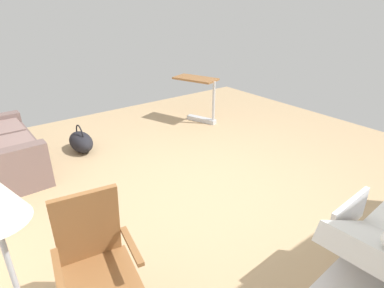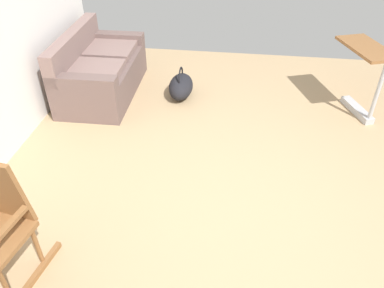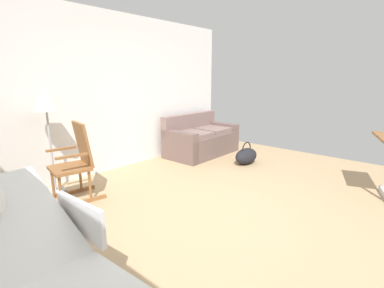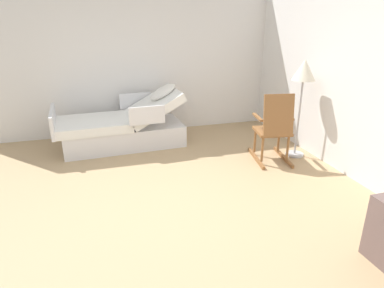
% 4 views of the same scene
% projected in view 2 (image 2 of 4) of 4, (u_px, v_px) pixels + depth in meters
% --- Properties ---
extents(ground_plane, '(7.22, 7.22, 0.00)m').
position_uv_depth(ground_plane, '(249.00, 208.00, 3.60)').
color(ground_plane, tan).
extents(couch, '(1.61, 0.88, 0.85)m').
position_uv_depth(couch, '(100.00, 72.00, 5.22)').
color(couch, '#68534F').
rests_on(couch, ground).
extents(overbed_table, '(0.89, 0.65, 0.84)m').
position_uv_depth(overbed_table, '(365.00, 73.00, 4.70)').
color(overbed_table, '#B2B5BA').
rests_on(overbed_table, ground).
extents(duffel_bag, '(0.56, 0.32, 0.43)m').
position_uv_depth(duffel_bag, '(181.00, 86.00, 5.22)').
color(duffel_bag, black).
rests_on(duffel_bag, ground).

